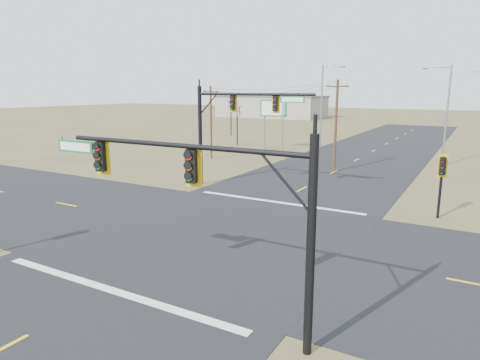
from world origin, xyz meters
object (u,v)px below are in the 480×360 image
object	(u,v)px
mast_arm_far	(231,116)
utility_pole_far	(211,121)
bare_tree_b	(231,102)
bare_tree_a	(237,109)
streetlight_c	(323,102)
pedestal_signal_ne	(442,171)
highway_sign	(274,115)
streetlight_a	(445,110)
mast_arm_near	(193,182)
utility_pole_near	(336,124)

from	to	relation	value
mast_arm_far	utility_pole_far	xyz separation A→B (m)	(-9.39, 11.46, -1.43)
utility_pole_far	bare_tree_b	bearing A→B (deg)	115.73
utility_pole_far	bare_tree_a	bearing A→B (deg)	106.75
mast_arm_far	streetlight_c	size ratio (longest dim) A/B	0.91
pedestal_signal_ne	highway_sign	bearing A→B (deg)	112.58
streetlight_a	bare_tree_a	world-z (taller)	streetlight_a
mast_arm_near	highway_sign	xyz separation A→B (m)	(-15.42, 38.51, -0.26)
bare_tree_b	bare_tree_a	bearing A→B (deg)	-55.04
utility_pole_near	streetlight_a	size ratio (longest dim) A/B	0.85
bare_tree_a	pedestal_signal_ne	bearing A→B (deg)	-41.07
streetlight_a	utility_pole_far	bearing A→B (deg)	175.27
utility_pole_near	utility_pole_far	xyz separation A→B (m)	(-14.26, 0.90, -0.25)
mast_arm_near	streetlight_a	distance (m)	36.55
mast_arm_near	bare_tree_a	bearing A→B (deg)	105.13
pedestal_signal_ne	bare_tree_a	bearing A→B (deg)	117.62
utility_pole_far	mast_arm_far	bearing A→B (deg)	-50.67
utility_pole_far	bare_tree_a	world-z (taller)	utility_pole_far
mast_arm_far	streetlight_a	bearing A→B (deg)	42.62
mast_arm_far	pedestal_signal_ne	distance (m)	15.07
streetlight_c	pedestal_signal_ne	bearing A→B (deg)	-37.52
utility_pole_near	mast_arm_far	bearing A→B (deg)	-114.76
streetlight_c	bare_tree_a	size ratio (longest dim) A/B	1.68
utility_pole_far	highway_sign	size ratio (longest dim) A/B	1.25
mast_arm_far	streetlight_a	xyz separation A→B (m)	(13.14, 19.12, -0.05)
streetlight_a	pedestal_signal_ne	bearing A→B (deg)	-108.74
streetlight_a	mast_arm_far	bearing A→B (deg)	-148.01
mast_arm_far	highway_sign	xyz separation A→B (m)	(-6.51, 21.34, -1.15)
mast_arm_far	bare_tree_a	distance (m)	26.76
utility_pole_near	bare_tree_a	distance (m)	21.99
highway_sign	utility_pole_far	bearing A→B (deg)	-123.86
pedestal_signal_ne	bare_tree_b	bearing A→B (deg)	114.17
mast_arm_near	streetlight_a	bearing A→B (deg)	70.13
highway_sign	bare_tree_a	world-z (taller)	highway_sign
highway_sign	streetlight_a	bearing A→B (deg)	-24.06
bare_tree_a	utility_pole_far	bearing A→B (deg)	-73.25
utility_pole_far	highway_sign	world-z (taller)	utility_pole_far
streetlight_a	streetlight_c	size ratio (longest dim) A/B	0.94
pedestal_signal_ne	bare_tree_a	distance (m)	36.91
streetlight_c	highway_sign	bearing A→B (deg)	-117.78
highway_sign	bare_tree_a	bearing A→B (deg)	144.77
mast_arm_far	mast_arm_near	bearing A→B (deg)	-75.47
highway_sign	streetlight_c	bearing A→B (deg)	23.83
utility_pole_far	bare_tree_a	size ratio (longest dim) A/B	1.26
bare_tree_b	utility_pole_far	bearing A→B (deg)	-64.27
utility_pole_far	utility_pole_near	bearing A→B (deg)	-3.60
mast_arm_near	bare_tree_a	distance (m)	46.10
pedestal_signal_ne	bare_tree_a	xyz separation A→B (m)	(-27.79, 24.21, 2.07)
utility_pole_far	bare_tree_b	distance (m)	24.33
streetlight_a	bare_tree_a	bearing A→B (deg)	147.19
bare_tree_b	mast_arm_far	bearing A→B (deg)	-59.12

